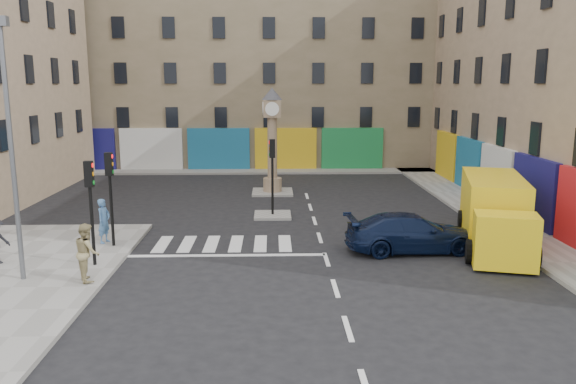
{
  "coord_description": "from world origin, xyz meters",
  "views": [
    {
      "loc": [
        -1.99,
        -18.98,
        6.45
      ],
      "look_at": [
        -1.35,
        3.99,
        2.0
      ],
      "focal_mm": 35.0,
      "sensor_mm": 36.0,
      "label": 1
    }
  ],
  "objects_px": {
    "clock_pillar": "(272,134)",
    "pedestrian_blue": "(104,221)",
    "pedestrian_tan": "(87,252)",
    "traffic_light_island": "(272,164)",
    "yellow_van": "(495,212)",
    "lamp_post": "(10,137)",
    "navy_sedan": "(411,233)",
    "traffic_light_left_far": "(110,184)",
    "traffic_light_left_near": "(90,196)"
  },
  "relations": [
    {
      "from": "yellow_van",
      "to": "pedestrian_blue",
      "type": "relative_size",
      "value": 4.28
    },
    {
      "from": "traffic_light_left_far",
      "to": "pedestrian_blue",
      "type": "relative_size",
      "value": 2.06
    },
    {
      "from": "traffic_light_island",
      "to": "pedestrian_blue",
      "type": "bearing_deg",
      "value": -143.74
    },
    {
      "from": "yellow_van",
      "to": "traffic_light_left_far",
      "type": "bearing_deg",
      "value": -163.95
    },
    {
      "from": "clock_pillar",
      "to": "pedestrian_tan",
      "type": "relative_size",
      "value": 3.22
    },
    {
      "from": "traffic_light_island",
      "to": "clock_pillar",
      "type": "relative_size",
      "value": 0.61
    },
    {
      "from": "traffic_light_left_near",
      "to": "yellow_van",
      "type": "bearing_deg",
      "value": 9.86
    },
    {
      "from": "lamp_post",
      "to": "pedestrian_blue",
      "type": "distance_m",
      "value": 5.84
    },
    {
      "from": "traffic_light_left_far",
      "to": "yellow_van",
      "type": "relative_size",
      "value": 0.48
    },
    {
      "from": "pedestrian_blue",
      "to": "traffic_light_island",
      "type": "bearing_deg",
      "value": -34.12
    },
    {
      "from": "traffic_light_island",
      "to": "pedestrian_blue",
      "type": "distance_m",
      "value": 8.53
    },
    {
      "from": "lamp_post",
      "to": "navy_sedan",
      "type": "xyz_separation_m",
      "value": [
        13.61,
        3.21,
        -4.05
      ]
    },
    {
      "from": "traffic_light_island",
      "to": "pedestrian_blue",
      "type": "relative_size",
      "value": 2.06
    },
    {
      "from": "traffic_light_island",
      "to": "lamp_post",
      "type": "relative_size",
      "value": 0.45
    },
    {
      "from": "pedestrian_tan",
      "to": "lamp_post",
      "type": "bearing_deg",
      "value": 58.8
    },
    {
      "from": "clock_pillar",
      "to": "pedestrian_blue",
      "type": "distance_m",
      "value": 13.11
    },
    {
      "from": "yellow_van",
      "to": "pedestrian_tan",
      "type": "height_order",
      "value": "yellow_van"
    },
    {
      "from": "traffic_light_left_far",
      "to": "navy_sedan",
      "type": "xyz_separation_m",
      "value": [
        11.71,
        -0.59,
        -1.88
      ]
    },
    {
      "from": "traffic_light_island",
      "to": "yellow_van",
      "type": "height_order",
      "value": "traffic_light_island"
    },
    {
      "from": "yellow_van",
      "to": "pedestrian_tan",
      "type": "xyz_separation_m",
      "value": [
        -14.98,
        -4.25,
        -0.23
      ]
    },
    {
      "from": "yellow_van",
      "to": "pedestrian_tan",
      "type": "distance_m",
      "value": 15.57
    },
    {
      "from": "traffic_light_island",
      "to": "navy_sedan",
      "type": "bearing_deg",
      "value": -47.93
    },
    {
      "from": "yellow_van",
      "to": "pedestrian_tan",
      "type": "relative_size",
      "value": 4.05
    },
    {
      "from": "pedestrian_blue",
      "to": "yellow_van",
      "type": "bearing_deg",
      "value": -71.05
    },
    {
      "from": "traffic_light_island",
      "to": "yellow_van",
      "type": "relative_size",
      "value": 0.48
    },
    {
      "from": "traffic_light_left_near",
      "to": "lamp_post",
      "type": "relative_size",
      "value": 0.45
    },
    {
      "from": "lamp_post",
      "to": "pedestrian_blue",
      "type": "bearing_deg",
      "value": 71.26
    },
    {
      "from": "traffic_light_left_near",
      "to": "pedestrian_tan",
      "type": "xyz_separation_m",
      "value": [
        0.3,
        -1.6,
        -1.52
      ]
    },
    {
      "from": "traffic_light_left_near",
      "to": "lamp_post",
      "type": "bearing_deg",
      "value": -143.62
    },
    {
      "from": "yellow_van",
      "to": "pedestrian_blue",
      "type": "bearing_deg",
      "value": -165.58
    },
    {
      "from": "pedestrian_blue",
      "to": "pedestrian_tan",
      "type": "distance_m",
      "value": 4.5
    },
    {
      "from": "traffic_light_left_far",
      "to": "lamp_post",
      "type": "relative_size",
      "value": 0.45
    },
    {
      "from": "traffic_light_island",
      "to": "navy_sedan",
      "type": "distance_m",
      "value": 8.28
    },
    {
      "from": "pedestrian_tan",
      "to": "traffic_light_left_near",
      "type": "bearing_deg",
      "value": -15.43
    },
    {
      "from": "traffic_light_island",
      "to": "clock_pillar",
      "type": "height_order",
      "value": "clock_pillar"
    },
    {
      "from": "yellow_van",
      "to": "pedestrian_blue",
      "type": "distance_m",
      "value": 15.75
    },
    {
      "from": "traffic_light_left_near",
      "to": "navy_sedan",
      "type": "relative_size",
      "value": 0.72
    },
    {
      "from": "lamp_post",
      "to": "clock_pillar",
      "type": "distance_m",
      "value": 17.31
    },
    {
      "from": "traffic_light_left_far",
      "to": "traffic_light_island",
      "type": "relative_size",
      "value": 1.0
    },
    {
      "from": "traffic_light_left_near",
      "to": "lamp_post",
      "type": "height_order",
      "value": "lamp_post"
    },
    {
      "from": "navy_sedan",
      "to": "lamp_post",
      "type": "bearing_deg",
      "value": 99.28
    },
    {
      "from": "yellow_van",
      "to": "pedestrian_blue",
      "type": "height_order",
      "value": "yellow_van"
    },
    {
      "from": "navy_sedan",
      "to": "traffic_light_left_far",
      "type": "bearing_deg",
      "value": 83.12
    },
    {
      "from": "clock_pillar",
      "to": "navy_sedan",
      "type": "distance_m",
      "value": 13.44
    },
    {
      "from": "navy_sedan",
      "to": "traffic_light_left_near",
      "type": "bearing_deg",
      "value": 94.79
    },
    {
      "from": "lamp_post",
      "to": "yellow_van",
      "type": "height_order",
      "value": "lamp_post"
    },
    {
      "from": "traffic_light_island",
      "to": "yellow_van",
      "type": "distance_m",
      "value": 10.43
    },
    {
      "from": "lamp_post",
      "to": "yellow_van",
      "type": "bearing_deg",
      "value": 13.28
    },
    {
      "from": "traffic_light_left_near",
      "to": "traffic_light_island",
      "type": "bearing_deg",
      "value": 51.07
    },
    {
      "from": "traffic_light_island",
      "to": "pedestrian_tan",
      "type": "distance_m",
      "value": 11.25
    }
  ]
}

